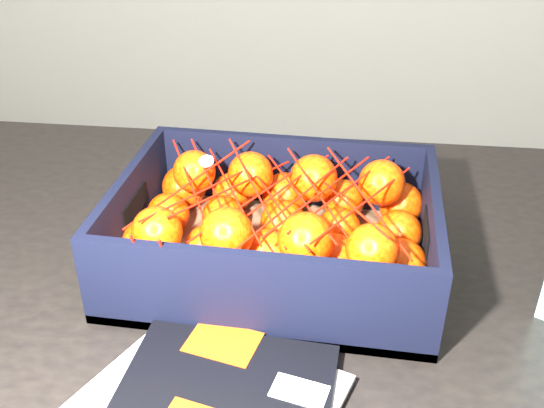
# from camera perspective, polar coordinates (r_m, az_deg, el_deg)

# --- Properties ---
(table) EXTENTS (1.23, 0.85, 0.75)m
(table) POSITION_cam_1_polar(r_m,az_deg,el_deg) (0.89, -1.70, -10.50)
(table) COLOR black
(table) RESTS_ON ground
(produce_crate) EXTENTS (0.40, 0.30, 0.12)m
(produce_crate) POSITION_cam_1_polar(r_m,az_deg,el_deg) (0.81, 0.34, -3.41)
(produce_crate) COLOR brown
(produce_crate) RESTS_ON table
(clementine_heap) EXTENTS (0.38, 0.28, 0.11)m
(clementine_heap) POSITION_cam_1_polar(r_m,az_deg,el_deg) (0.79, 0.44, -2.18)
(clementine_heap) COLOR #FF3B05
(clementine_heap) RESTS_ON produce_crate
(mesh_net) EXTENTS (0.33, 0.26, 0.09)m
(mesh_net) POSITION_cam_1_polar(r_m,az_deg,el_deg) (0.76, -0.16, 0.70)
(mesh_net) COLOR red
(mesh_net) RESTS_ON clementine_heap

